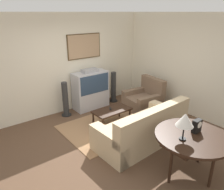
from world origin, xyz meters
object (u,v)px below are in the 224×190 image
(table_lamp, at_px, (185,120))
(coffee_table, at_px, (112,111))
(armchair, at_px, (144,100))
(mantel_clock, at_px, (197,126))
(tv, at_px, (91,90))
(speaker_tower_right, at_px, (113,88))
(console_table, at_px, (193,138))
(couch, at_px, (143,130))
(speaker_tower_left, at_px, (65,100))

(table_lamp, bearing_deg, coffee_table, 82.13)
(armchair, xyz_separation_m, mantel_clock, (-1.26, -2.40, 0.62))
(tv, height_order, armchair, tv)
(tv, height_order, speaker_tower_right, tv)
(console_table, bearing_deg, mantel_clock, 13.68)
(armchair, height_order, console_table, armchair)
(speaker_tower_right, bearing_deg, couch, -113.60)
(table_lamp, height_order, speaker_tower_right, table_lamp)
(coffee_table, height_order, mantel_clock, mantel_clock)
(mantel_clock, bearing_deg, tv, 88.40)
(couch, distance_m, speaker_tower_left, 2.38)
(tv, relative_size, speaker_tower_right, 1.24)
(armchair, distance_m, coffee_table, 1.35)
(console_table, relative_size, mantel_clock, 5.46)
(couch, relative_size, armchair, 2.09)
(couch, bearing_deg, speaker_tower_left, -75.29)
(tv, height_order, speaker_tower_left, tv)
(armchair, height_order, mantel_clock, mantel_clock)
(couch, bearing_deg, tv, -95.83)
(speaker_tower_right, bearing_deg, mantel_clock, -105.20)
(couch, distance_m, console_table, 1.26)
(table_lamp, bearing_deg, mantel_clock, -0.16)
(speaker_tower_left, distance_m, speaker_tower_right, 1.67)
(tv, relative_size, speaker_tower_left, 1.24)
(coffee_table, height_order, table_lamp, table_lamp)
(tv, distance_m, mantel_clock, 3.47)
(armchair, distance_m, speaker_tower_left, 2.26)
(mantel_clock, xyz_separation_m, speaker_tower_left, (-0.74, 3.43, -0.45))
(mantel_clock, bearing_deg, table_lamp, 179.84)
(tv, xyz_separation_m, coffee_table, (-0.17, -1.22, -0.20))
(tv, distance_m, table_lamp, 3.53)
(armchair, xyz_separation_m, speaker_tower_left, (-2.00, 1.03, 0.17))
(speaker_tower_left, bearing_deg, console_table, -80.02)
(speaker_tower_left, bearing_deg, speaker_tower_right, 0.00)
(couch, bearing_deg, table_lamp, 72.55)
(couch, xyz_separation_m, table_lamp, (-0.32, -1.16, 0.82))
(tv, bearing_deg, table_lamp, -97.89)
(coffee_table, relative_size, console_table, 0.76)
(tv, height_order, table_lamp, table_lamp)
(mantel_clock, bearing_deg, coffee_table, 91.88)
(tv, bearing_deg, couch, -93.91)
(tv, relative_size, armchair, 1.18)
(coffee_table, height_order, speaker_tower_left, speaker_tower_left)
(couch, height_order, armchair, couch)
(coffee_table, height_order, speaker_tower_right, speaker_tower_right)
(mantel_clock, distance_m, speaker_tower_left, 3.54)
(armchair, bearing_deg, speaker_tower_right, -155.76)
(table_lamp, xyz_separation_m, mantel_clock, (0.38, -0.00, -0.23))
(console_table, xyz_separation_m, speaker_tower_left, (-0.61, 3.47, -0.27))
(tv, distance_m, speaker_tower_left, 0.84)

